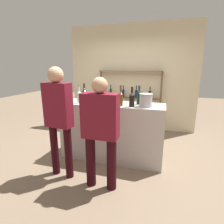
# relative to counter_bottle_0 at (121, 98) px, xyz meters

# --- Properties ---
(ground_plane) EXTENTS (16.00, 16.00, 0.00)m
(ground_plane) POSITION_rel_counter_bottle_0_xyz_m (-0.20, 0.16, -1.19)
(ground_plane) COLOR #7A6651
(bar_counter) EXTENTS (1.86, 0.58, 1.06)m
(bar_counter) POSITION_rel_counter_bottle_0_xyz_m (-0.20, 0.16, -0.66)
(bar_counter) COLOR #B7B2AD
(bar_counter) RESTS_ON ground_plane
(back_wall) EXTENTS (3.46, 0.12, 2.80)m
(back_wall) POSITION_rel_counter_bottle_0_xyz_m (-0.20, 2.05, 0.21)
(back_wall) COLOR beige
(back_wall) RESTS_ON ground_plane
(back_shelf) EXTENTS (1.69, 0.18, 1.61)m
(back_shelf) POSITION_rel_counter_bottle_0_xyz_m (-0.19, 1.87, -0.13)
(back_shelf) COLOR brown
(back_shelf) RESTS_ON ground_plane
(counter_bottle_0) EXTENTS (0.08, 0.08, 0.34)m
(counter_bottle_0) POSITION_rel_counter_bottle_0_xyz_m (0.00, 0.00, 0.00)
(counter_bottle_0) COLOR brown
(counter_bottle_0) RESTS_ON bar_counter
(counter_bottle_1) EXTENTS (0.08, 0.08, 0.33)m
(counter_bottle_1) POSITION_rel_counter_bottle_0_xyz_m (-0.81, 0.32, -0.01)
(counter_bottle_1) COLOR black
(counter_bottle_1) RESTS_ON bar_counter
(counter_bottle_2) EXTENTS (0.07, 0.07, 0.32)m
(counter_bottle_2) POSITION_rel_counter_bottle_0_xyz_m (-0.77, 0.03, -0.01)
(counter_bottle_2) COLOR silver
(counter_bottle_2) RESTS_ON bar_counter
(counter_bottle_3) EXTENTS (0.08, 0.08, 0.34)m
(counter_bottle_3) POSITION_rel_counter_bottle_0_xyz_m (0.27, 0.23, 0.00)
(counter_bottle_3) COLOR black
(counter_bottle_3) RESTS_ON bar_counter
(counter_bottle_4) EXTENTS (0.09, 0.09, 0.34)m
(counter_bottle_4) POSITION_rel_counter_bottle_0_xyz_m (0.19, -0.00, -0.00)
(counter_bottle_4) COLOR black
(counter_bottle_4) RESTS_ON bar_counter
(counter_bottle_5) EXTENTS (0.09, 0.09, 0.36)m
(counter_bottle_5) POSITION_rel_counter_bottle_0_xyz_m (-1.02, 0.10, 0.02)
(counter_bottle_5) COLOR #0F1956
(counter_bottle_5) RESTS_ON bar_counter
(wine_glass) EXTENTS (0.08, 0.08, 0.17)m
(wine_glass) POSITION_rel_counter_bottle_0_xyz_m (-0.56, 0.26, -0.00)
(wine_glass) COLOR silver
(wine_glass) RESTS_ON bar_counter
(ice_bucket) EXTENTS (0.22, 0.22, 0.22)m
(ice_bucket) POSITION_rel_counter_bottle_0_xyz_m (0.41, 0.06, -0.02)
(ice_bucket) COLOR #B2B2B7
(ice_bucket) RESTS_ON bar_counter
(cork_jar) EXTENTS (0.14, 0.14, 0.12)m
(cork_jar) POSITION_rel_counter_bottle_0_xyz_m (-0.47, 0.14, -0.07)
(cork_jar) COLOR silver
(cork_jar) RESTS_ON bar_counter
(customer_left) EXTENTS (0.43, 0.22, 1.70)m
(customer_left) POSITION_rel_counter_bottle_0_xyz_m (-0.80, -0.61, -0.18)
(customer_left) COLOR black
(customer_left) RESTS_ON ground_plane
(customer_center) EXTENTS (0.49, 0.22, 1.58)m
(customer_center) POSITION_rel_counter_bottle_0_xyz_m (-0.11, -0.70, -0.28)
(customer_center) COLOR black
(customer_center) RESTS_ON ground_plane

